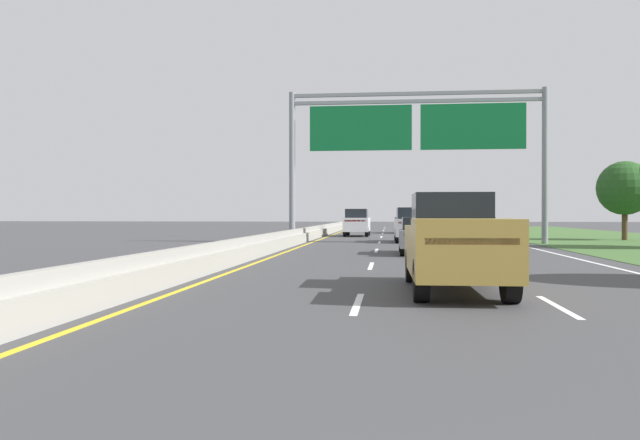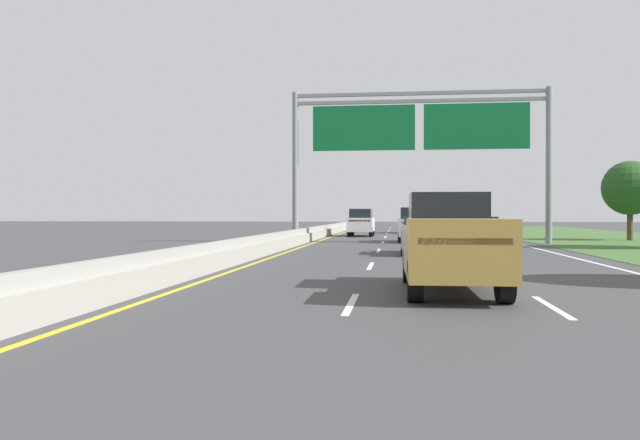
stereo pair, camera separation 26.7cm
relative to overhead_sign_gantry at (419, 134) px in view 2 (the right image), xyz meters
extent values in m
plane|color=#3D3D3F|center=(-0.30, -1.30, -6.41)|extent=(220.00, 220.00, 0.00)
cube|color=white|center=(-2.15, -25.80, -6.41)|extent=(0.14, 3.00, 0.01)
cube|color=white|center=(-2.15, -16.80, -6.41)|extent=(0.14, 3.00, 0.01)
cube|color=white|center=(-2.15, -7.80, -6.41)|extent=(0.14, 3.00, 0.01)
cube|color=white|center=(-2.15, 1.20, -6.41)|extent=(0.14, 3.00, 0.01)
cube|color=white|center=(-2.15, 10.20, -6.41)|extent=(0.14, 3.00, 0.01)
cube|color=white|center=(-2.15, 19.20, -6.41)|extent=(0.14, 3.00, 0.01)
cube|color=white|center=(-2.15, 28.20, -6.41)|extent=(0.14, 3.00, 0.01)
cube|color=white|center=(-2.15, 37.20, -6.41)|extent=(0.14, 3.00, 0.01)
cube|color=white|center=(-2.15, 46.20, -6.41)|extent=(0.14, 3.00, 0.01)
cube|color=white|center=(1.55, -25.80, -6.41)|extent=(0.14, 3.00, 0.01)
cube|color=white|center=(1.55, -16.80, -6.41)|extent=(0.14, 3.00, 0.01)
cube|color=white|center=(1.55, -7.80, -6.41)|extent=(0.14, 3.00, 0.01)
cube|color=white|center=(1.55, 1.20, -6.41)|extent=(0.14, 3.00, 0.01)
cube|color=white|center=(1.55, 10.20, -6.41)|extent=(0.14, 3.00, 0.01)
cube|color=white|center=(1.55, 19.20, -6.41)|extent=(0.14, 3.00, 0.01)
cube|color=white|center=(1.55, 28.20, -6.41)|extent=(0.14, 3.00, 0.01)
cube|color=white|center=(1.55, 37.20, -6.41)|extent=(0.14, 3.00, 0.01)
cube|color=white|center=(1.55, 46.20, -6.41)|extent=(0.14, 3.00, 0.01)
cube|color=white|center=(5.60, -1.30, -6.41)|extent=(0.16, 106.00, 0.01)
cube|color=gold|center=(-6.20, -1.30, -6.41)|extent=(0.16, 106.00, 0.01)
cube|color=#99968E|center=(-6.90, -1.30, -6.14)|extent=(0.60, 110.00, 0.55)
cube|color=#99968E|center=(-6.90, -1.30, -5.71)|extent=(0.25, 110.00, 0.30)
cylinder|color=gray|center=(-7.35, 0.09, -1.91)|extent=(0.36, 0.36, 9.01)
cylinder|color=gray|center=(7.35, 0.09, -1.91)|extent=(0.36, 0.36, 9.01)
cube|color=gray|center=(0.00, 0.09, 2.37)|extent=(14.70, 0.24, 0.20)
cube|color=gray|center=(0.00, 0.09, 1.92)|extent=(14.70, 0.24, 0.20)
cube|color=#0C602D|center=(-3.25, -0.09, 0.37)|extent=(6.00, 0.12, 2.65)
cube|color=#0C602D|center=(3.25, -0.09, 0.37)|extent=(6.00, 0.12, 2.65)
cube|color=#A38438|center=(-0.10, -23.60, -5.49)|extent=(2.07, 5.43, 1.00)
cube|color=black|center=(-0.12, -22.75, -4.60)|extent=(1.75, 1.92, 0.78)
cube|color=#B21414|center=(-0.07, -26.26, -5.19)|extent=(1.68, 0.10, 0.12)
cube|color=#A38438|center=(-0.08, -25.32, -4.89)|extent=(2.03, 1.97, 0.20)
cylinder|color=black|center=(-0.98, -21.77, -5.99)|extent=(0.31, 0.84, 0.84)
cylinder|color=black|center=(0.72, -21.75, -5.99)|extent=(0.31, 0.84, 0.84)
cylinder|color=black|center=(-0.93, -25.44, -5.99)|extent=(0.31, 0.84, 0.84)
cylinder|color=black|center=(0.77, -25.42, -5.99)|extent=(0.31, 0.84, 0.84)
cube|color=silver|center=(-4.06, 12.01, -5.51)|extent=(1.93, 4.71, 1.05)
cube|color=black|center=(-4.06, 11.86, -4.64)|extent=(1.65, 3.01, 0.68)
cube|color=#B21414|center=(-4.07, 9.70, -5.19)|extent=(1.60, 0.09, 0.12)
cylinder|color=black|center=(-4.87, 13.61, -6.03)|extent=(0.27, 0.76, 0.76)
cylinder|color=black|center=(-3.23, 13.60, -6.03)|extent=(0.27, 0.76, 0.76)
cylinder|color=black|center=(-4.89, 10.42, -6.03)|extent=(0.27, 0.76, 0.76)
cylinder|color=black|center=(-3.25, 10.41, -6.03)|extent=(0.27, 0.76, 0.76)
cube|color=slate|center=(-0.21, -10.19, -5.72)|extent=(1.83, 4.40, 0.72)
cube|color=black|center=(-0.21, -10.24, -5.10)|extent=(1.57, 2.30, 0.52)
cube|color=#B21414|center=(-0.21, -12.35, -5.51)|extent=(1.53, 0.08, 0.12)
cylinder|color=black|center=(-1.00, -8.69, -6.08)|extent=(0.22, 0.66, 0.66)
cylinder|color=black|center=(0.60, -8.69, -6.08)|extent=(0.22, 0.66, 0.66)
cylinder|color=black|center=(-1.01, -11.68, -6.08)|extent=(0.22, 0.66, 0.66)
cylinder|color=black|center=(0.59, -11.68, -6.08)|extent=(0.22, 0.66, 0.66)
cube|color=black|center=(3.35, -1.59, -5.72)|extent=(1.94, 4.45, 0.72)
cube|color=black|center=(3.35, -1.64, -5.10)|extent=(1.63, 2.34, 0.52)
cube|color=#B21414|center=(3.29, -3.75, -5.51)|extent=(1.53, 0.12, 0.12)
cylinder|color=black|center=(2.60, -0.07, -6.08)|extent=(0.24, 0.67, 0.66)
cylinder|color=black|center=(4.20, -0.12, -6.08)|extent=(0.24, 0.67, 0.66)
cylinder|color=black|center=(2.51, -3.07, -6.08)|extent=(0.24, 0.67, 0.66)
cylinder|color=black|center=(4.11, -3.11, -6.08)|extent=(0.24, 0.67, 0.66)
cube|color=#161E47|center=(-0.09, 20.60, -5.51)|extent=(1.90, 4.70, 1.05)
cube|color=black|center=(-0.09, 20.45, -4.64)|extent=(1.64, 3.00, 0.68)
cube|color=#B21414|center=(-0.09, 18.29, -5.19)|extent=(1.60, 0.08, 0.12)
cylinder|color=black|center=(-0.91, 22.19, -6.03)|extent=(0.26, 0.76, 0.76)
cylinder|color=black|center=(0.73, 22.19, -6.03)|extent=(0.26, 0.76, 0.76)
cylinder|color=black|center=(-0.91, 19.00, -6.03)|extent=(0.26, 0.76, 0.76)
cylinder|color=black|center=(0.73, 19.00, -6.03)|extent=(0.26, 0.76, 0.76)
cube|color=#B2B5BA|center=(-0.26, 1.64, -5.51)|extent=(1.96, 4.72, 1.05)
cube|color=black|center=(-0.26, 1.49, -4.64)|extent=(1.67, 3.02, 0.68)
cube|color=#B21414|center=(-0.24, -0.67, -5.19)|extent=(1.60, 0.10, 0.12)
cylinder|color=black|center=(-1.10, 3.23, -6.03)|extent=(0.27, 0.76, 0.76)
cylinder|color=black|center=(0.54, 3.25, -6.03)|extent=(0.27, 0.76, 0.76)
cylinder|color=black|center=(-1.06, 0.03, -6.03)|extent=(0.27, 0.76, 0.76)
cylinder|color=black|center=(0.58, 0.05, -6.03)|extent=(0.27, 0.76, 0.76)
cylinder|color=#4C3823|center=(13.75, 5.84, -5.41)|extent=(0.36, 0.36, 2.01)
sphere|color=#234C1E|center=(13.75, 5.84, -2.99)|extent=(3.53, 3.53, 3.53)
camera|label=1|loc=(-1.54, -38.07, -4.70)|focal=36.14mm
camera|label=2|loc=(-1.28, -38.04, -4.70)|focal=36.14mm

